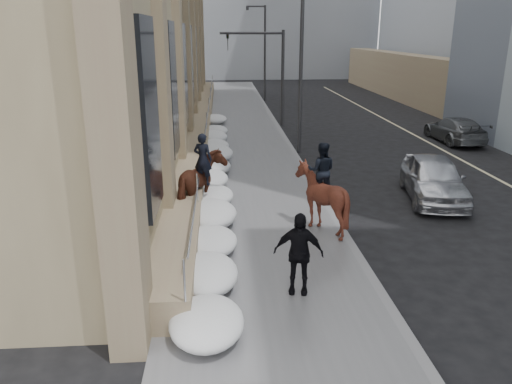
% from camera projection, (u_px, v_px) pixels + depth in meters
% --- Properties ---
extents(ground, '(140.00, 140.00, 0.00)m').
position_uv_depth(ground, '(267.00, 289.00, 12.00)').
color(ground, black).
rests_on(ground, ground).
extents(sidewalk, '(5.00, 80.00, 0.12)m').
position_uv_depth(sidewalk, '(246.00, 174.00, 21.48)').
color(sidewalk, '#59595C').
rests_on(sidewalk, ground).
extents(curb, '(0.24, 80.00, 0.12)m').
position_uv_depth(curb, '(306.00, 173.00, 21.65)').
color(curb, slate).
rests_on(curb, ground).
extents(lane_line, '(0.15, 70.00, 0.01)m').
position_uv_depth(lane_line, '(481.00, 170.00, 22.20)').
color(lane_line, '#BFB78C').
rests_on(lane_line, ground).
extents(bg_building_far, '(24.00, 12.00, 20.00)m').
position_uv_depth(bg_building_far, '(186.00, 3.00, 76.86)').
color(bg_building_far, gray).
rests_on(bg_building_far, ground).
extents(streetlight_mid, '(1.71, 0.24, 8.00)m').
position_uv_depth(streetlight_mid, '(298.00, 60.00, 24.07)').
color(streetlight_mid, '#2D2D30').
rests_on(streetlight_mid, ground).
extents(streetlight_far, '(1.71, 0.24, 8.00)m').
position_uv_depth(streetlight_far, '(263.00, 47.00, 43.05)').
color(streetlight_far, '#2D2D30').
rests_on(streetlight_far, ground).
extents(traffic_signal, '(4.10, 0.22, 6.00)m').
position_uv_depth(traffic_signal, '(268.00, 63.00, 31.79)').
color(traffic_signal, '#2D2D30').
rests_on(traffic_signal, ground).
extents(snow_bank, '(1.70, 18.10, 0.76)m').
position_uv_depth(snow_bank, '(212.00, 178.00, 19.46)').
color(snow_bank, white).
rests_on(snow_bank, sidewalk).
extents(mounted_horse_left, '(1.87, 2.58, 2.66)m').
position_uv_depth(mounted_horse_left, '(201.00, 182.00, 16.44)').
color(mounted_horse_left, '#432014').
rests_on(mounted_horse_left, sidewalk).
extents(mounted_horse_right, '(1.96, 2.12, 2.68)m').
position_uv_depth(mounted_horse_right, '(321.00, 194.00, 15.00)').
color(mounted_horse_right, '#421C12').
rests_on(mounted_horse_right, sidewalk).
extents(pedestrian, '(1.21, 0.69, 1.95)m').
position_uv_depth(pedestrian, '(298.00, 253.00, 11.37)').
color(pedestrian, black).
rests_on(pedestrian, sidewalk).
extents(car_silver, '(2.77, 5.01, 1.61)m').
position_uv_depth(car_silver, '(434.00, 178.00, 18.19)').
color(car_silver, '#BABCC3').
rests_on(car_silver, ground).
extents(car_grey, '(1.98, 4.82, 1.39)m').
position_uv_depth(car_grey, '(455.00, 130.00, 27.72)').
color(car_grey, '#55585C').
rests_on(car_grey, ground).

